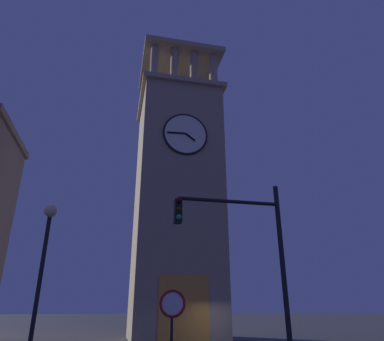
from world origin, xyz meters
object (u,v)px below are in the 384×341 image
object	(u,v)px
street_lamp	(44,254)
no_horn_sign	(172,311)
clocktower	(176,200)
traffic_signal_near	(249,247)

from	to	relation	value
street_lamp	no_horn_sign	distance (m)	4.85
street_lamp	clocktower	bearing A→B (deg)	-116.70
clocktower	street_lamp	distance (m)	16.33
clocktower	no_horn_sign	xyz separation A→B (m)	(2.70, 15.43, -8.06)
traffic_signal_near	street_lamp	bearing A→B (deg)	-20.18
traffic_signal_near	no_horn_sign	distance (m)	2.96
street_lamp	no_horn_sign	size ratio (longest dim) A/B	2.10
clocktower	traffic_signal_near	bearing A→B (deg)	88.55
traffic_signal_near	street_lamp	distance (m)	6.79
street_lamp	traffic_signal_near	bearing A→B (deg)	159.82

